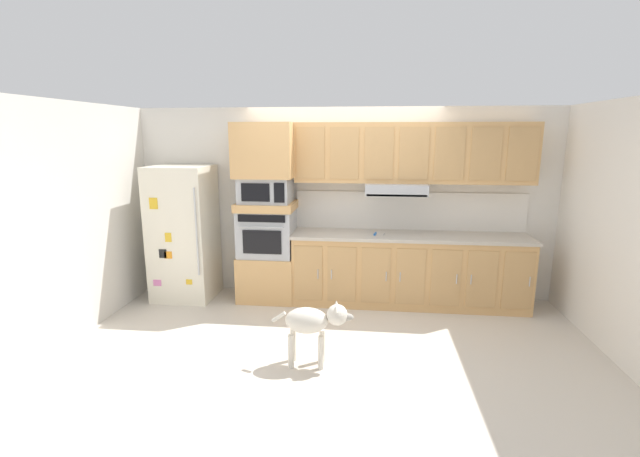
{
  "coord_description": "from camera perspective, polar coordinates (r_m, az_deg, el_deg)",
  "views": [
    {
      "loc": [
        0.35,
        -4.77,
        2.17
      ],
      "look_at": [
        -0.19,
        0.03,
        1.12
      ],
      "focal_mm": 24.8,
      "sensor_mm": 36.0,
      "label": 1
    }
  ],
  "objects": [
    {
      "name": "dog",
      "position": [
        4.22,
        -0.84,
        -11.98
      ],
      "size": [
        0.77,
        0.25,
        0.64
      ],
      "rotation": [
        0.0,
        0.0,
        0.02
      ],
      "color": "beige",
      "rests_on": "ground"
    },
    {
      "name": "lower_cabinet_run",
      "position": [
        5.8,
        11.33,
        -5.38
      ],
      "size": [
        2.94,
        0.63,
        0.88
      ],
      "color": "tan",
      "rests_on": "ground"
    },
    {
      "name": "back_kitchen_wall",
      "position": [
        5.96,
        2.98,
        3.31
      ],
      "size": [
        6.2,
        0.12,
        2.5
      ],
      "primitive_type": "cube",
      "color": "silver",
      "rests_on": "ground"
    },
    {
      "name": "oven_base_cabinet",
      "position": [
        5.97,
        -6.67,
        -6.12
      ],
      "size": [
        0.74,
        0.62,
        0.6
      ],
      "primitive_type": "cube",
      "color": "tan",
      "rests_on": "ground"
    },
    {
      "name": "upper_cabinet_with_hood",
      "position": [
        5.67,
        11.72,
        9.25
      ],
      "size": [
        2.94,
        0.48,
        0.88
      ],
      "color": "tan",
      "rests_on": "backsplash_panel"
    },
    {
      "name": "refrigerator",
      "position": [
        6.1,
        -17.18,
        -0.55
      ],
      "size": [
        0.76,
        0.73,
        1.76
      ],
      "color": "silver",
      "rests_on": "ground"
    },
    {
      "name": "appliance_upper_cabinet",
      "position": [
        5.68,
        -7.09,
        10.0
      ],
      "size": [
        0.74,
        0.62,
        0.68
      ],
      "primitive_type": "cube",
      "color": "tan",
      "rests_on": "microwave"
    },
    {
      "name": "built_in_oven",
      "position": [
        5.81,
        -6.83,
        -0.5
      ],
      "size": [
        0.7,
        0.62,
        0.6
      ],
      "color": "#A8AAAF",
      "rests_on": "oven_base_cabinet"
    },
    {
      "name": "side_panel_left",
      "position": [
        5.79,
        -26.66,
        1.76
      ],
      "size": [
        0.12,
        7.1,
        2.5
      ],
      "primitive_type": "cube",
      "color": "silver",
      "rests_on": "ground"
    },
    {
      "name": "countertop_slab",
      "position": [
        5.69,
        11.52,
        -0.95
      ],
      "size": [
        2.98,
        0.64,
        0.04
      ],
      "primitive_type": "cube",
      "color": "#BCB2A3",
      "rests_on": "lower_cabinet_run"
    },
    {
      "name": "ground_plane",
      "position": [
        5.25,
        2.07,
        -12.21
      ],
      "size": [
        9.6,
        9.6,
        0.0
      ],
      "primitive_type": "plane",
      "color": "beige"
    },
    {
      "name": "side_panel_right",
      "position": [
        5.44,
        33.07,
        0.48
      ],
      "size": [
        0.12,
        7.1,
        2.5
      ],
      "primitive_type": "cube",
      "color": "white",
      "rests_on": "ground"
    },
    {
      "name": "backsplash_panel",
      "position": [
        5.91,
        11.4,
        2.23
      ],
      "size": [
        2.98,
        0.02,
        0.5
      ],
      "primitive_type": "cube",
      "color": "silver",
      "rests_on": "countertop_slab"
    },
    {
      "name": "appliance_mid_shelf",
      "position": [
        5.75,
        -6.91,
        2.91
      ],
      "size": [
        0.74,
        0.62,
        0.1
      ],
      "primitive_type": "cube",
      "color": "tan",
      "rests_on": "built_in_oven"
    },
    {
      "name": "screwdriver",
      "position": [
        5.58,
        7.23,
        -0.7
      ],
      "size": [
        0.14,
        0.13,
        0.03
      ],
      "color": "blue",
      "rests_on": "countertop_slab"
    },
    {
      "name": "microwave",
      "position": [
        5.72,
        -6.97,
        4.98
      ],
      "size": [
        0.64,
        0.54,
        0.32
      ],
      "color": "#A8AAAF",
      "rests_on": "appliance_mid_shelf"
    }
  ]
}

